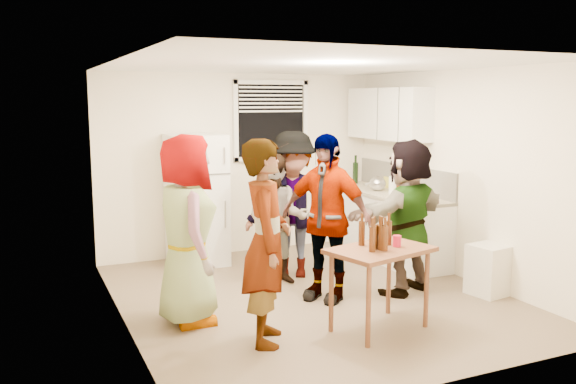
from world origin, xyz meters
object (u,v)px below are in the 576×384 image
serving_table (378,329)px  beer_bottle_table (372,252)px  beer_bottle_counter (398,197)px  guest_back_right (292,275)px  blue_cup (410,203)px  guest_stripe (267,341)px  guest_orange (405,291)px  guest_black (325,298)px  wine_bottle (355,183)px  red_cup (397,247)px  guest_grey (189,321)px  guest_back_left (277,282)px  trash_bin (488,272)px  refrigerator (196,200)px  kettle (377,191)px

serving_table → beer_bottle_table: 0.80m
beer_bottle_counter → guest_back_right: (-1.45, 0.11, -0.90)m
blue_cup → guest_stripe: size_ratio=0.07×
serving_table → guest_orange: serving_table is taller
guest_black → guest_orange: 0.96m
wine_bottle → red_cup: (-1.42, -3.18, -0.12)m
blue_cup → guest_orange: (-0.43, -0.56, -0.90)m
blue_cup → guest_orange: blue_cup is taller
guest_grey → guest_back_left: bearing=-54.2°
guest_back_left → guest_back_right: (0.28, 0.18, 0.00)m
trash_bin → guest_black: trash_bin is taller
guest_stripe → refrigerator: bearing=19.5°
beer_bottle_counter → serving_table: size_ratio=0.26×
serving_table → beer_bottle_table: beer_bottle_table is taller
blue_cup → guest_back_right: size_ratio=0.07×
kettle → guest_stripe: (-2.57, -2.23, -0.90)m
refrigerator → serving_table: (0.91, -2.98, -0.85)m
kettle → guest_grey: 3.52m
beer_bottle_counter → beer_bottle_table: bearing=-129.8°
refrigerator → beer_bottle_table: (0.76, -3.06, -0.07)m
serving_table → beer_bottle_table: bearing=-149.3°
red_cup → wine_bottle: bearing=65.9°
guest_black → serving_table: bearing=-31.2°
kettle → trash_bin: (0.18, -2.01, -0.65)m
serving_table → guest_stripe: serving_table is taller
beer_bottle_table → blue_cup: bearing=45.4°
guest_back_right → guest_back_left: bearing=-119.9°
refrigerator → trash_bin: (2.58, -2.59, -0.60)m
red_cup → guest_stripe: 1.48m
guest_grey → guest_back_left: guest_grey is taller
kettle → beer_bottle_table: 2.97m
kettle → guest_black: 2.27m
guest_stripe → guest_orange: size_ratio=1.05×
trash_bin → refrigerator: bearing=134.8°
wine_bottle → beer_bottle_table: (-1.74, -3.25, -0.12)m
beer_bottle_counter → trash_bin: bearing=-80.9°
guest_grey → guest_black: size_ratio=1.02×
guest_black → blue_cup: bearing=72.2°
wine_bottle → beer_bottle_counter: size_ratio=1.30×
guest_stripe → trash_bin: bearing=-62.5°
red_cup → guest_stripe: red_cup is taller
beer_bottle_table → guest_black: size_ratio=0.13×
serving_table → red_cup: bearing=-4.6°
trash_bin → red_cup: red_cup is taller
trash_bin → guest_orange: bearing=149.6°
guest_black → guest_orange: (0.94, -0.16, 0.00)m
serving_table → guest_black: serving_table is taller
guest_back_right → guest_grey: bearing=-119.3°
blue_cup → serving_table: (-1.32, -1.40, -0.90)m
refrigerator → red_cup: bearing=-70.2°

